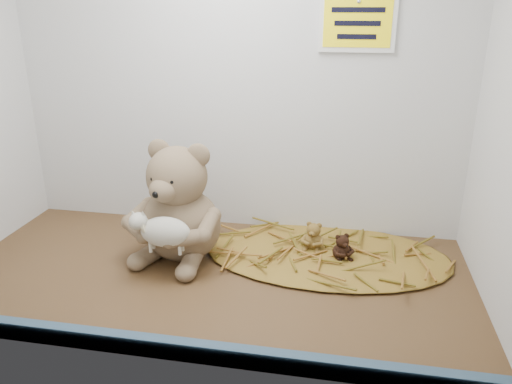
% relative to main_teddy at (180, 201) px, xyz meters
% --- Properties ---
extents(alcove_shell, '(1.20, 0.60, 0.90)m').
position_rel_main_teddy_xyz_m(alcove_shell, '(0.09, 0.01, 0.30)').
color(alcove_shell, '#3C2614').
rests_on(alcove_shell, ground).
extents(front_rail, '(1.19, 0.02, 0.04)m').
position_rel_main_teddy_xyz_m(front_rail, '(0.09, -0.37, -0.13)').
color(front_rail, '#3C5873').
rests_on(front_rail, shelf_floor).
extents(straw_bed, '(0.61, 0.35, 0.01)m').
position_rel_main_teddy_xyz_m(straw_bed, '(0.36, 0.06, -0.14)').
color(straw_bed, olive).
rests_on(straw_bed, shelf_floor).
extents(main_teddy, '(0.28, 0.29, 0.29)m').
position_rel_main_teddy_xyz_m(main_teddy, '(0.00, 0.00, 0.00)').
color(main_teddy, '#886A53').
rests_on(main_teddy, shelf_floor).
extents(toy_lamb, '(0.15, 0.09, 0.10)m').
position_rel_main_teddy_xyz_m(toy_lamb, '(0.00, -0.11, -0.03)').
color(toy_lamb, beige).
rests_on(toy_lamb, main_teddy).
extents(mini_teddy_tan, '(0.07, 0.07, 0.07)m').
position_rel_main_teddy_xyz_m(mini_teddy_tan, '(0.32, 0.08, -0.10)').
color(mini_teddy_tan, olive).
rests_on(mini_teddy_tan, straw_bed).
extents(mini_teddy_brown, '(0.07, 0.08, 0.07)m').
position_rel_main_teddy_xyz_m(mini_teddy_brown, '(0.39, 0.04, -0.10)').
color(mini_teddy_brown, black).
rests_on(mini_teddy_brown, straw_bed).
extents(wall_sign, '(0.16, 0.01, 0.11)m').
position_rel_main_teddy_xyz_m(wall_sign, '(0.39, 0.21, 0.40)').
color(wall_sign, yellow).
rests_on(wall_sign, back_wall).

